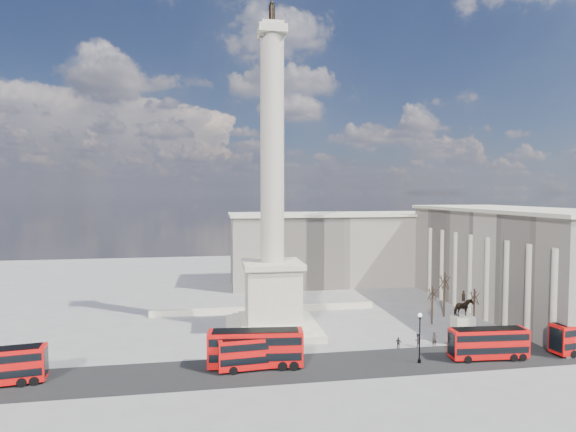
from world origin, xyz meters
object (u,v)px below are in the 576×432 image
(victorian_lamp, at_px, (420,334))
(pedestrian_crossing, at_px, (398,343))
(red_bus_c, at_px, (489,343))
(pedestrian_standing, at_px, (417,340))
(equestrian_statue, at_px, (463,325))
(red_bus_a, at_px, (260,352))
(pedestrian_walking, at_px, (435,339))
(red_bus_b, at_px, (256,348))
(nelsons_column, at_px, (272,248))

(victorian_lamp, bearing_deg, pedestrian_crossing, 95.51)
(red_bus_c, height_order, pedestrian_standing, red_bus_c)
(equestrian_statue, bearing_deg, pedestrian_crossing, -176.30)
(pedestrian_standing, xyz_separation_m, pedestrian_crossing, (-2.89, -0.27, -0.13))
(red_bus_c, distance_m, pedestrian_standing, 9.18)
(red_bus_a, bearing_deg, pedestrian_crossing, 6.92)
(red_bus_a, height_order, pedestrian_standing, red_bus_a)
(red_bus_c, xyz_separation_m, pedestrian_standing, (-6.94, 5.89, -1.18))
(pedestrian_walking, xyz_separation_m, pedestrian_standing, (-2.45, 0.18, -0.04))
(red_bus_c, xyz_separation_m, equestrian_statue, (0.06, 6.26, 0.46))
(victorian_lamp, distance_m, equestrian_statue, 11.17)
(red_bus_c, bearing_deg, equestrian_statue, 93.24)
(equestrian_statue, relative_size, pedestrian_walking, 3.88)
(red_bus_a, xyz_separation_m, pedestrian_walking, (24.80, 4.10, -1.14))
(victorian_lamp, height_order, equestrian_statue, equestrian_statue)
(pedestrian_crossing, bearing_deg, red_bus_b, 46.55)
(victorian_lamp, height_order, pedestrian_standing, victorian_lamp)
(red_bus_c, relative_size, pedestrian_crossing, 6.28)
(nelsons_column, xyz_separation_m, pedestrian_crossing, (16.07, -10.51, -12.12))
(pedestrian_walking, bearing_deg, red_bus_b, -172.20)
(pedestrian_crossing, bearing_deg, red_bus_c, -173.66)
(red_bus_b, xyz_separation_m, equestrian_statue, (29.74, 4.30, 0.13))
(nelsons_column, relative_size, victorian_lamp, 7.86)
(red_bus_a, distance_m, red_bus_b, 0.62)
(red_bus_a, bearing_deg, nelsons_column, 72.13)
(nelsons_column, relative_size, red_bus_a, 4.94)
(pedestrian_standing, bearing_deg, victorian_lamp, 43.57)
(pedestrian_walking, relative_size, pedestrian_standing, 1.04)
(nelsons_column, distance_m, red_bus_c, 32.36)
(equestrian_statue, height_order, pedestrian_crossing, equestrian_statue)
(equestrian_statue, xyz_separation_m, pedestrian_crossing, (-9.88, -0.64, -1.77))
(pedestrian_crossing, bearing_deg, nelsons_column, 2.94)
(pedestrian_walking, height_order, pedestrian_standing, pedestrian_walking)
(equestrian_statue, height_order, pedestrian_standing, equestrian_statue)
(nelsons_column, xyz_separation_m, victorian_lamp, (16.58, -15.83, -9.18))
(equestrian_statue, bearing_deg, red_bus_a, -171.00)
(red_bus_a, relative_size, red_bus_b, 0.86)
(nelsons_column, relative_size, red_bus_c, 4.96)
(red_bus_b, bearing_deg, victorian_lamp, 0.56)
(red_bus_c, relative_size, victorian_lamp, 1.59)
(red_bus_c, height_order, pedestrian_walking, red_bus_c)
(red_bus_c, distance_m, pedestrian_walking, 7.35)
(equestrian_statue, bearing_deg, pedestrian_standing, -176.96)
(nelsons_column, bearing_deg, red_bus_c, -31.91)
(red_bus_b, relative_size, pedestrian_walking, 6.02)
(red_bus_b, height_order, pedestrian_crossing, red_bus_b)
(red_bus_c, xyz_separation_m, pedestrian_crossing, (-9.83, 5.62, -1.31))
(red_bus_c, xyz_separation_m, victorian_lamp, (-9.31, 0.30, 1.62))
(red_bus_c, bearing_deg, pedestrian_walking, 131.95)
(pedestrian_crossing, bearing_deg, equestrian_statue, -140.18)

